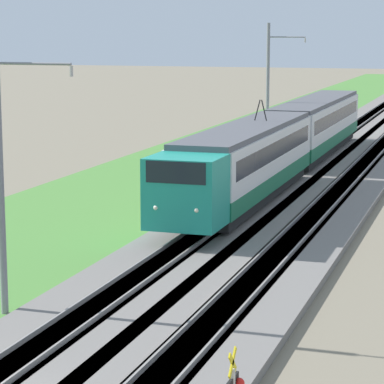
# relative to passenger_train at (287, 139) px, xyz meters

# --- Properties ---
(ballast_main) EXTENTS (240.00, 4.40, 0.30)m
(ballast_main) POSITION_rel_passenger_train_xyz_m (14.65, 0.00, -2.26)
(ballast_main) COLOR slate
(ballast_main) RESTS_ON ground
(ballast_adjacent) EXTENTS (240.00, 4.40, 0.30)m
(ballast_adjacent) POSITION_rel_passenger_train_xyz_m (14.65, -3.81, -2.26)
(ballast_adjacent) COLOR slate
(ballast_adjacent) RESTS_ON ground
(track_main) EXTENTS (240.00, 1.57, 0.45)m
(track_main) POSITION_rel_passenger_train_xyz_m (14.65, 0.00, -2.25)
(track_main) COLOR #4C4238
(track_main) RESTS_ON ground
(track_adjacent) EXTENTS (240.00, 1.57, 0.45)m
(track_adjacent) POSITION_rel_passenger_train_xyz_m (14.65, -3.81, -2.25)
(track_adjacent) COLOR #4C4238
(track_adjacent) RESTS_ON ground
(grass_verge) EXTENTS (240.00, 13.51, 0.12)m
(grass_verge) POSITION_rel_passenger_train_xyz_m (14.65, 5.72, -2.35)
(grass_verge) COLOR #4C8438
(grass_verge) RESTS_ON ground
(passenger_train) EXTENTS (39.24, 3.00, 5.13)m
(passenger_train) POSITION_rel_passenger_train_xyz_m (0.00, 0.00, 0.00)
(passenger_train) COLOR teal
(passenger_train) RESTS_ON ground
(catenary_mast_near) EXTENTS (0.22, 2.56, 8.55)m
(catenary_mast_near) POSITION_rel_passenger_train_xyz_m (-28.29, 2.55, 2.01)
(catenary_mast_near) COLOR slate
(catenary_mast_near) RESTS_ON ground
(catenary_mast_mid) EXTENTS (0.22, 2.56, 9.11)m
(catenary_mast_mid) POSITION_rel_passenger_train_xyz_m (6.14, 2.56, 2.29)
(catenary_mast_mid) COLOR slate
(catenary_mast_mid) RESTS_ON ground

